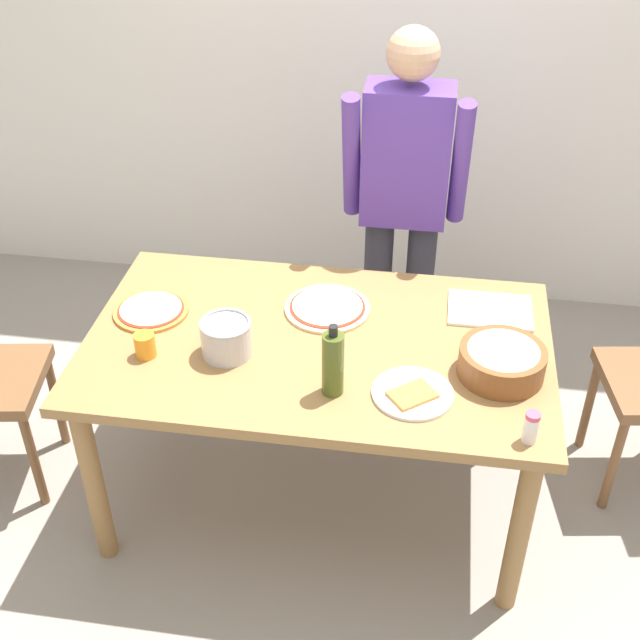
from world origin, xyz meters
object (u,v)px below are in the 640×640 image
plate_with_slice (413,393)px  olive_oil_bottle (333,363)px  cutting_board_white (490,310)px  pizza_cooked_on_tray (151,310)px  popcorn_bowl (502,359)px  person_cook (404,198)px  salt_shaker (531,427)px  pizza_raw_on_board (327,308)px  dining_table (318,361)px  cup_orange (145,345)px  steel_pot (226,337)px

plate_with_slice → olive_oil_bottle: size_ratio=1.02×
plate_with_slice → cutting_board_white: plate_with_slice is taller
pizza_cooked_on_tray → popcorn_bowl: bearing=-7.7°
person_cook → popcorn_bowl: person_cook is taller
salt_shaker → pizza_raw_on_board: bearing=139.7°
person_cook → salt_shaker: bearing=-68.3°
dining_table → pizza_cooked_on_tray: bearing=173.2°
plate_with_slice → olive_oil_bottle: bearing=-175.9°
cutting_board_white → popcorn_bowl: bearing=-85.7°
cup_orange → cutting_board_white: size_ratio=0.28×
person_cook → cutting_board_white: 0.63m
popcorn_bowl → steel_pot: size_ratio=1.61×
dining_table → steel_pot: steel_pot is taller
pizza_cooked_on_tray → pizza_raw_on_board: bearing=10.2°
person_cook → pizza_cooked_on_tray: 1.11m
plate_with_slice → popcorn_bowl: popcorn_bowl is taller
plate_with_slice → pizza_raw_on_board: bearing=127.9°
dining_table → person_cook: 0.84m
person_cook → salt_shaker: size_ratio=15.28×
pizza_raw_on_board → steel_pot: steel_pot is taller
dining_table → pizza_cooked_on_tray: 0.63m
person_cook → popcorn_bowl: size_ratio=5.79×
person_cook → plate_with_slice: bearing=-83.9°
dining_table → cutting_board_white: 0.65m
popcorn_bowl → steel_pot: 0.91m
salt_shaker → pizza_cooked_on_tray: bearing=160.3°
steel_pot → salt_shaker: 1.02m
person_cook → cutting_board_white: size_ratio=5.40×
cup_orange → salt_shaker: 1.27m
dining_table → steel_pot: size_ratio=9.22×
popcorn_bowl → cutting_board_white: size_ratio=0.93×
pizza_raw_on_board → olive_oil_bottle: (0.08, -0.45, 0.10)m
pizza_raw_on_board → cup_orange: 0.67m
person_cook → cup_orange: person_cook is taller
plate_with_slice → olive_oil_bottle: olive_oil_bottle is taller
plate_with_slice → cutting_board_white: size_ratio=0.87×
olive_oil_bottle → cup_orange: size_ratio=3.01×
person_cook → pizza_raw_on_board: 0.64m
cup_orange → pizza_cooked_on_tray: bearing=104.7°
popcorn_bowl → olive_oil_bottle: 0.56m
steel_pot → cutting_board_white: bearing=23.5°
dining_table → salt_shaker: salt_shaker is taller
dining_table → olive_oil_bottle: olive_oil_bottle is taller
plate_with_slice → salt_shaker: bearing=-23.5°
dining_table → pizza_raw_on_board: (0.01, 0.19, 0.10)m
olive_oil_bottle → cup_orange: bearing=172.1°
popcorn_bowl → olive_oil_bottle: olive_oil_bottle is taller
dining_table → olive_oil_bottle: size_ratio=6.25×
cup_orange → cutting_board_white: 1.23m
olive_oil_bottle → cup_orange: olive_oil_bottle is taller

